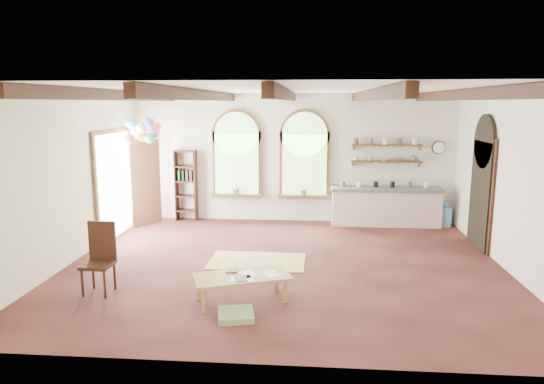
# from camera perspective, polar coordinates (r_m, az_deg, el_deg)

# --- Properties ---
(floor) EXTENTS (8.00, 8.00, 0.00)m
(floor) POSITION_cam_1_polar(r_m,az_deg,el_deg) (9.11, 1.47, -8.57)
(floor) COLOR brown
(floor) RESTS_ON ground
(ceiling_beams) EXTENTS (6.20, 6.80, 0.18)m
(ceiling_beams) POSITION_cam_1_polar(r_m,az_deg,el_deg) (8.61, 1.57, 11.32)
(ceiling_beams) COLOR #351D10
(ceiling_beams) RESTS_ON ceiling
(window_left) EXTENTS (1.30, 0.28, 2.20)m
(window_left) POSITION_cam_1_polar(r_m,az_deg,el_deg) (12.24, -4.16, 4.16)
(window_left) COLOR brown
(window_left) RESTS_ON floor
(window_right) EXTENTS (1.30, 0.28, 2.20)m
(window_right) POSITION_cam_1_polar(r_m,az_deg,el_deg) (12.10, 3.85, 4.09)
(window_right) COLOR brown
(window_right) RESTS_ON floor
(left_doorway) EXTENTS (0.10, 1.90, 2.50)m
(left_doorway) POSITION_cam_1_polar(r_m,az_deg,el_deg) (11.45, -18.12, 0.79)
(left_doorway) COLOR brown
(left_doorway) RESTS_ON floor
(right_doorway) EXTENTS (0.10, 1.30, 2.40)m
(right_doorway) POSITION_cam_1_polar(r_m,az_deg,el_deg) (10.84, 23.31, -0.33)
(right_doorway) COLOR black
(right_doorway) RESTS_ON floor
(kitchen_counter) EXTENTS (2.68, 0.62, 0.94)m
(kitchen_counter) POSITION_cam_1_polar(r_m,az_deg,el_deg) (12.20, 13.20, -1.62)
(kitchen_counter) COLOR beige
(kitchen_counter) RESTS_ON floor
(wall_shelf_lower) EXTENTS (1.70, 0.24, 0.04)m
(wall_shelf_lower) POSITION_cam_1_polar(r_m,az_deg,el_deg) (12.20, 13.29, 3.50)
(wall_shelf_lower) COLOR brown
(wall_shelf_lower) RESTS_ON wall_back
(wall_shelf_upper) EXTENTS (1.70, 0.24, 0.04)m
(wall_shelf_upper) POSITION_cam_1_polar(r_m,az_deg,el_deg) (12.16, 13.37, 5.37)
(wall_shelf_upper) COLOR brown
(wall_shelf_upper) RESTS_ON wall_back
(wall_clock) EXTENTS (0.32, 0.04, 0.32)m
(wall_clock) POSITION_cam_1_polar(r_m,az_deg,el_deg) (12.48, 19.01, 4.98)
(wall_clock) COLOR black
(wall_clock) RESTS_ON wall_back
(bookshelf) EXTENTS (0.53, 0.32, 1.80)m
(bookshelf) POSITION_cam_1_polar(r_m,az_deg,el_deg) (12.51, -10.08, 0.77)
(bookshelf) COLOR #351D10
(bookshelf) RESTS_ON floor
(coffee_table) EXTENTS (1.57, 1.12, 0.41)m
(coffee_table) POSITION_cam_1_polar(r_m,az_deg,el_deg) (7.43, -3.56, -10.11)
(coffee_table) COLOR tan
(coffee_table) RESTS_ON floor
(side_chair) EXTENTS (0.46, 0.46, 1.12)m
(side_chair) POSITION_cam_1_polar(r_m,az_deg,el_deg) (8.21, -19.67, -8.97)
(side_chair) COLOR #351D10
(side_chair) RESTS_ON floor
(floor_mat) EXTENTS (1.83, 1.16, 0.02)m
(floor_mat) POSITION_cam_1_polar(r_m,az_deg,el_deg) (9.29, -1.77, -8.14)
(floor_mat) COLOR #D2BB69
(floor_mat) RESTS_ON floor
(floor_cushion) EXTENTS (0.58, 0.58, 0.09)m
(floor_cushion) POSITION_cam_1_polar(r_m,az_deg,el_deg) (7.02, -4.29, -14.21)
(floor_cushion) COLOR gray
(floor_cushion) RESTS_ON floor
(water_jug_a) EXTENTS (0.32, 0.32, 0.61)m
(water_jug_a) POSITION_cam_1_polar(r_m,az_deg,el_deg) (12.50, 19.71, -2.66)
(water_jug_a) COLOR #5B94C4
(water_jug_a) RESTS_ON floor
(water_jug_b) EXTENTS (0.28, 0.28, 0.54)m
(water_jug_b) POSITION_cam_1_polar(r_m,az_deg,el_deg) (12.51, 18.97, -2.76)
(water_jug_b) COLOR #5B94C4
(water_jug_b) RESTS_ON floor
(balloon_cluster) EXTENTS (0.75, 0.75, 1.15)m
(balloon_cluster) POSITION_cam_1_polar(r_m,az_deg,el_deg) (11.58, -14.97, 7.04)
(balloon_cluster) COLOR white
(balloon_cluster) RESTS_ON floor
(table_book) EXTENTS (0.18, 0.26, 0.02)m
(table_book) POSITION_cam_1_polar(r_m,az_deg,el_deg) (7.63, -5.38, -9.11)
(table_book) COLOR olive
(table_book) RESTS_ON coffee_table
(tablet) EXTENTS (0.24, 0.30, 0.01)m
(tablet) POSITION_cam_1_polar(r_m,az_deg,el_deg) (7.28, -3.67, -10.12)
(tablet) COLOR black
(tablet) RESTS_ON coffee_table
(potted_plant_left) EXTENTS (0.27, 0.23, 0.30)m
(potted_plant_left) POSITION_cam_1_polar(r_m,az_deg,el_deg) (12.25, -4.18, 0.47)
(potted_plant_left) COLOR #598C4C
(potted_plant_left) RESTS_ON window_left
(potted_plant_right) EXTENTS (0.27, 0.23, 0.30)m
(potted_plant_right) POSITION_cam_1_polar(r_m,az_deg,el_deg) (12.11, 3.79, 0.35)
(potted_plant_right) COLOR #598C4C
(potted_plant_right) RESTS_ON window_right
(shelf_cup_a) EXTENTS (0.12, 0.10, 0.10)m
(shelf_cup_a) POSITION_cam_1_polar(r_m,az_deg,el_deg) (12.10, 9.78, 3.90)
(shelf_cup_a) COLOR white
(shelf_cup_a) RESTS_ON wall_shelf_lower
(shelf_cup_b) EXTENTS (0.10, 0.10, 0.09)m
(shelf_cup_b) POSITION_cam_1_polar(r_m,az_deg,el_deg) (12.14, 11.43, 3.85)
(shelf_cup_b) COLOR beige
(shelf_cup_b) RESTS_ON wall_shelf_lower
(shelf_bowl_a) EXTENTS (0.22, 0.22, 0.05)m
(shelf_bowl_a) POSITION_cam_1_polar(r_m,az_deg,el_deg) (12.19, 13.06, 3.72)
(shelf_bowl_a) COLOR beige
(shelf_bowl_a) RESTS_ON wall_shelf_lower
(shelf_bowl_b) EXTENTS (0.20, 0.20, 0.06)m
(shelf_bowl_b) POSITION_cam_1_polar(r_m,az_deg,el_deg) (12.24, 14.69, 3.70)
(shelf_bowl_b) COLOR #8C664C
(shelf_bowl_b) RESTS_ON wall_shelf_lower
(shelf_vase) EXTENTS (0.18, 0.18, 0.19)m
(shelf_vase) POSITION_cam_1_polar(r_m,az_deg,el_deg) (12.30, 16.31, 3.95)
(shelf_vase) COLOR slate
(shelf_vase) RESTS_ON wall_shelf_lower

